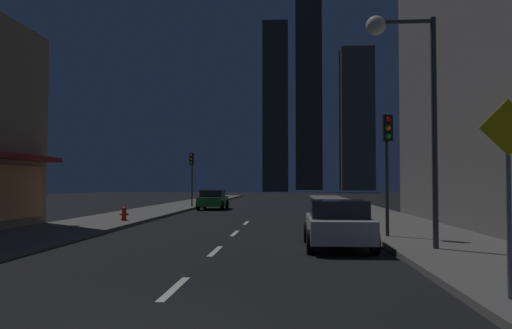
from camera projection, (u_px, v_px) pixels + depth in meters
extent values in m
cube|color=black|center=(261.00, 210.00, 38.19)|extent=(78.00, 136.00, 0.10)
cube|color=#605E59|center=(355.00, 209.00, 37.73)|extent=(4.00, 76.00, 0.15)
cube|color=#605E59|center=(169.00, 208.00, 38.66)|extent=(4.00, 76.00, 0.15)
cube|color=silver|center=(174.00, 289.00, 9.47)|extent=(0.16, 2.20, 0.01)
cube|color=silver|center=(215.00, 251.00, 14.66)|extent=(0.16, 2.20, 0.01)
cube|color=silver|center=(235.00, 233.00, 19.85)|extent=(0.16, 2.20, 0.01)
cube|color=silver|center=(246.00, 223.00, 25.03)|extent=(0.16, 2.20, 0.01)
cube|color=#363328|center=(276.00, 108.00, 118.64)|extent=(5.82, 7.63, 39.04)
cube|color=#343227|center=(308.00, 75.00, 150.13)|extent=(7.64, 8.34, 67.47)
cube|color=#514D3C|center=(357.00, 119.00, 135.92)|extent=(8.71, 7.08, 37.91)
cube|color=silver|center=(338.00, 228.00, 15.51)|extent=(1.80, 4.20, 0.65)
cube|color=black|center=(338.00, 209.00, 15.33)|extent=(1.64, 2.00, 0.55)
cylinder|color=black|center=(307.00, 232.00, 16.96)|extent=(0.22, 0.68, 0.68)
cylinder|color=black|center=(361.00, 232.00, 16.84)|extent=(0.22, 0.68, 0.68)
cylinder|color=black|center=(311.00, 242.00, 14.16)|extent=(0.22, 0.68, 0.68)
cylinder|color=black|center=(375.00, 242.00, 14.05)|extent=(0.22, 0.68, 0.68)
sphere|color=white|center=(316.00, 221.00, 17.59)|extent=(0.18, 0.18, 0.18)
sphere|color=white|center=(348.00, 221.00, 17.52)|extent=(0.18, 0.18, 0.18)
cube|color=#1E722D|center=(213.00, 201.00, 38.14)|extent=(1.80, 4.20, 0.65)
cube|color=black|center=(213.00, 194.00, 37.96)|extent=(1.64, 2.00, 0.55)
cylinder|color=black|center=(204.00, 204.00, 39.58)|extent=(0.22, 0.68, 0.68)
cylinder|color=black|center=(227.00, 204.00, 39.47)|extent=(0.22, 0.68, 0.68)
cylinder|color=black|center=(198.00, 206.00, 36.79)|extent=(0.22, 0.68, 0.68)
cylinder|color=black|center=(222.00, 206.00, 36.67)|extent=(0.22, 0.68, 0.68)
sphere|color=white|center=(210.00, 200.00, 40.22)|extent=(0.18, 0.18, 0.18)
sphere|color=white|center=(224.00, 200.00, 40.15)|extent=(0.18, 0.18, 0.18)
cylinder|color=red|center=(124.00, 215.00, 24.75)|extent=(0.22, 0.22, 0.55)
sphere|color=red|center=(124.00, 209.00, 24.76)|extent=(0.21, 0.21, 0.21)
cylinder|color=red|center=(124.00, 220.00, 24.74)|extent=(0.30, 0.30, 0.06)
cylinder|color=red|center=(121.00, 214.00, 24.76)|extent=(0.10, 0.10, 0.10)
cylinder|color=red|center=(127.00, 214.00, 24.74)|extent=(0.10, 0.10, 0.10)
cylinder|color=#2D2D2D|center=(387.00, 175.00, 17.60)|extent=(0.12, 0.12, 4.20)
cube|color=black|center=(388.00, 128.00, 17.46)|extent=(0.32, 0.24, 0.90)
sphere|color=red|center=(388.00, 120.00, 17.34)|extent=(0.18, 0.18, 0.18)
sphere|color=#F2B20C|center=(388.00, 128.00, 17.33)|extent=(0.18, 0.18, 0.18)
sphere|color=#19D833|center=(388.00, 136.00, 17.32)|extent=(0.18, 0.18, 0.18)
cylinder|color=#2D2D2D|center=(192.00, 179.00, 39.89)|extent=(0.12, 0.12, 4.20)
cube|color=black|center=(192.00, 159.00, 39.75)|extent=(0.32, 0.24, 0.90)
sphere|color=red|center=(191.00, 155.00, 39.63)|extent=(0.18, 0.18, 0.18)
sphere|color=#F2B20C|center=(191.00, 159.00, 39.62)|extent=(0.18, 0.18, 0.18)
sphere|color=#19D833|center=(191.00, 162.00, 39.61)|extent=(0.18, 0.18, 0.18)
cylinder|color=#38383D|center=(434.00, 132.00, 14.28)|extent=(0.16, 0.16, 6.50)
cylinder|color=#38383D|center=(404.00, 22.00, 14.44)|extent=(1.60, 0.12, 0.12)
sphere|color=#FCF7CC|center=(376.00, 26.00, 14.49)|extent=(0.56, 0.56, 0.56)
cylinder|color=slate|center=(509.00, 222.00, 8.04)|extent=(0.08, 0.08, 2.40)
cube|color=yellow|center=(508.00, 128.00, 8.07)|extent=(0.91, 0.03, 0.91)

